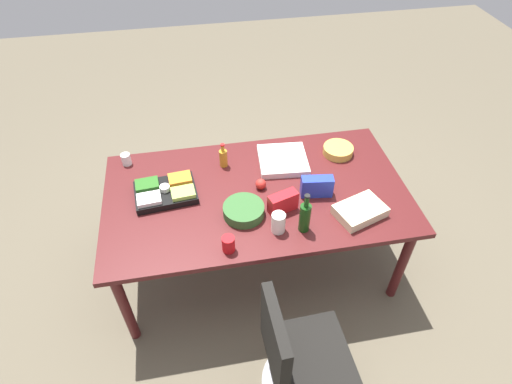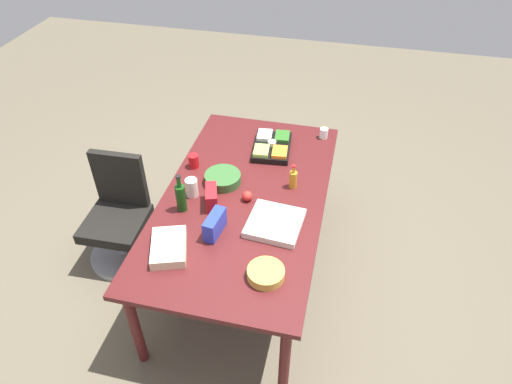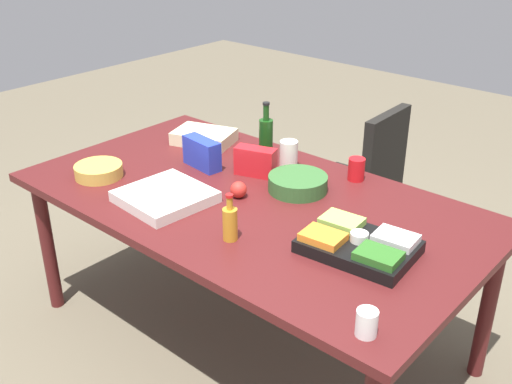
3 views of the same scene
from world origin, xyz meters
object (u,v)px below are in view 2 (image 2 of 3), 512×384
at_px(paper_cup, 324,133).
at_px(chip_bowl, 266,273).
at_px(wine_bottle, 181,197).
at_px(chip_bag_red, 212,197).
at_px(pizza_box, 275,223).
at_px(sheet_cake, 169,247).
at_px(office_chair, 119,223).
at_px(chip_bag_blue, 215,224).
at_px(apple_red, 247,196).
at_px(dressing_bottle, 293,179).
at_px(veggie_tray, 272,146).
at_px(mayo_jar, 192,188).
at_px(red_solo_cup, 194,161).
at_px(salad_bowl, 223,178).
at_px(conference_table, 244,203).

xyz_separation_m(paper_cup, chip_bowl, (-1.62, 0.16, -0.01)).
bearing_deg(chip_bowl, wine_bottle, 56.84).
height_order(chip_bowl, chip_bag_red, chip_bag_red).
xyz_separation_m(pizza_box, sheet_cake, (-0.38, 0.62, 0.01)).
xyz_separation_m(wine_bottle, sheet_cake, (-0.40, -0.06, -0.08)).
relative_size(office_chair, chip_bag_blue, 4.30).
height_order(chip_bag_blue, wine_bottle, wine_bottle).
height_order(apple_red, dressing_bottle, dressing_bottle).
relative_size(sheet_cake, chip_bag_red, 1.60).
relative_size(office_chair, pizza_box, 2.63).
distance_m(veggie_tray, chip_bowl, 1.36).
distance_m(dressing_bottle, chip_bag_red, 0.63).
distance_m(chip_bag_blue, apple_red, 0.39).
bearing_deg(mayo_jar, dressing_bottle, -69.50).
relative_size(paper_cup, apple_red, 1.18).
xyz_separation_m(pizza_box, red_solo_cup, (0.52, 0.76, 0.03)).
bearing_deg(salad_bowl, paper_cup, -40.59).
xyz_separation_m(veggie_tray, red_solo_cup, (-0.37, 0.56, 0.02)).
xyz_separation_m(salad_bowl, wine_bottle, (-0.36, 0.20, 0.08)).
bearing_deg(paper_cup, wine_bottle, 142.81).
xyz_separation_m(pizza_box, chip_bag_red, (0.11, 0.49, 0.05)).
bearing_deg(wine_bottle, paper_cup, -37.19).
height_order(conference_table, veggie_tray, veggie_tray).
relative_size(chip_bowl, sheet_cake, 0.73).
relative_size(wine_bottle, red_solo_cup, 2.76).
relative_size(wine_bottle, chip_bowl, 1.31).
bearing_deg(chip_bowl, pizza_box, 4.31).
relative_size(chip_bag_blue, mayo_jar, 1.54).
height_order(chip_bowl, sheet_cake, sheet_cake).
bearing_deg(pizza_box, red_solo_cup, 60.54).
xyz_separation_m(chip_bag_blue, pizza_box, (0.15, -0.38, -0.05)).
distance_m(mayo_jar, chip_bowl, 0.94).
bearing_deg(chip_bowl, red_solo_cup, 39.50).
bearing_deg(salad_bowl, red_solo_cup, 63.69).
bearing_deg(dressing_bottle, sheet_cake, 141.12).
bearing_deg(apple_red, salad_bowl, 55.45).
distance_m(veggie_tray, paper_cup, 0.49).
relative_size(salad_bowl, wine_bottle, 0.91).
distance_m(chip_bag_blue, dressing_bottle, 0.74).
xyz_separation_m(sheet_cake, chip_bag_red, (0.50, -0.14, 0.04)).
distance_m(office_chair, mayo_jar, 0.85).
distance_m(paper_cup, chip_bowl, 1.63).
distance_m(conference_table, wine_bottle, 0.50).
relative_size(salad_bowl, dressing_bottle, 1.38).
bearing_deg(chip_bag_blue, chip_bag_red, 21.73).
distance_m(conference_table, salad_bowl, 0.26).
relative_size(conference_table, office_chair, 2.26).
xyz_separation_m(salad_bowl, apple_red, (-0.16, -0.23, 0.00)).
height_order(veggie_tray, chip_bowl, veggie_tray).
bearing_deg(chip_bag_blue, paper_cup, -23.58).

